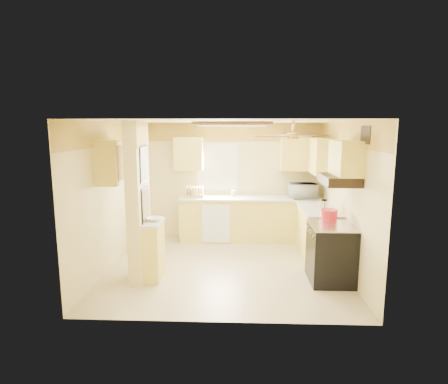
{
  "coord_description": "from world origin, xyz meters",
  "views": [
    {
      "loc": [
        0.23,
        -6.22,
        2.41
      ],
      "look_at": [
        -0.04,
        0.35,
        1.26
      ],
      "focal_mm": 30.0,
      "sensor_mm": 36.0,
      "label": 1
    }
  ],
  "objects_px": {
    "dutch_oven": "(329,215)",
    "stove": "(331,253)",
    "kettle": "(324,206)",
    "bowl": "(154,219)",
    "microwave": "(303,191)"
  },
  "relations": [
    {
      "from": "dutch_oven",
      "to": "microwave",
      "type": "bearing_deg",
      "value": 93.56
    },
    {
      "from": "bowl",
      "to": "dutch_oven",
      "type": "distance_m",
      "value": 2.81
    },
    {
      "from": "microwave",
      "to": "bowl",
      "type": "bearing_deg",
      "value": 31.42
    },
    {
      "from": "bowl",
      "to": "kettle",
      "type": "distance_m",
      "value": 2.94
    },
    {
      "from": "stove",
      "to": "kettle",
      "type": "relative_size",
      "value": 4.09
    },
    {
      "from": "bowl",
      "to": "kettle",
      "type": "height_order",
      "value": "kettle"
    },
    {
      "from": "microwave",
      "to": "dutch_oven",
      "type": "bearing_deg",
      "value": 87.2
    },
    {
      "from": "bowl",
      "to": "dutch_oven",
      "type": "bearing_deg",
      "value": 4.81
    },
    {
      "from": "dutch_oven",
      "to": "stove",
      "type": "bearing_deg",
      "value": -93.33
    },
    {
      "from": "microwave",
      "to": "kettle",
      "type": "xyz_separation_m",
      "value": [
        0.15,
        -1.29,
        -0.05
      ]
    },
    {
      "from": "dutch_oven",
      "to": "kettle",
      "type": "xyz_separation_m",
      "value": [
        0.04,
        0.55,
        0.04
      ]
    },
    {
      "from": "stove",
      "to": "dutch_oven",
      "type": "distance_m",
      "value": 0.61
    },
    {
      "from": "kettle",
      "to": "bowl",
      "type": "bearing_deg",
      "value": -164.46
    },
    {
      "from": "stove",
      "to": "dutch_oven",
      "type": "height_order",
      "value": "dutch_oven"
    },
    {
      "from": "stove",
      "to": "microwave",
      "type": "distance_m",
      "value": 2.21
    }
  ]
}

